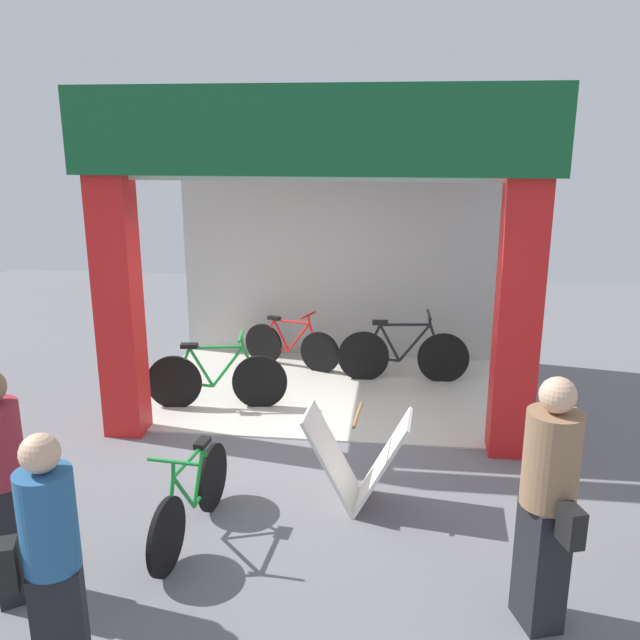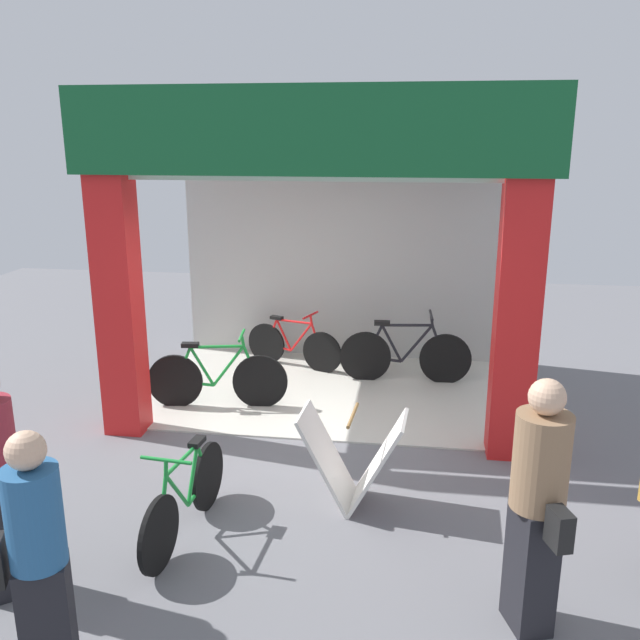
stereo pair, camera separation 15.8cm
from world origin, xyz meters
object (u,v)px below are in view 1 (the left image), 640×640
(bicycle_inside_2, at_px, (291,346))
(pedestrian_0, at_px, (548,501))
(sandwich_board_sign, at_px, (357,459))
(pedestrian_2, at_px, (49,569))
(bicycle_parked_0, at_px, (192,500))
(bicycle_inside_0, at_px, (403,354))
(pedestrian_3, at_px, (2,483))
(bicycle_inside_1, at_px, (216,379))

(bicycle_inside_2, relative_size, pedestrian_0, 0.80)
(sandwich_board_sign, xyz_separation_m, pedestrian_0, (1.31, -1.36, 0.48))
(bicycle_inside_2, xyz_separation_m, pedestrian_2, (-0.39, -5.84, 0.54))
(bicycle_parked_0, height_order, pedestrian_0, pedestrian_0)
(sandwich_board_sign, xyz_separation_m, pedestrian_2, (-1.56, -2.34, 0.43))
(bicycle_inside_0, distance_m, bicycle_inside_2, 1.60)
(bicycle_parked_0, height_order, pedestrian_3, pedestrian_3)
(bicycle_inside_0, xyz_separation_m, pedestrian_3, (-2.73, -4.66, 0.51))
(bicycle_parked_0, xyz_separation_m, pedestrian_0, (2.61, -0.69, 0.58))
(bicycle_inside_0, xyz_separation_m, bicycle_inside_1, (-2.21, -1.17, -0.01))
(bicycle_inside_0, relative_size, bicycle_parked_0, 1.14)
(bicycle_inside_2, relative_size, pedestrian_2, 0.84)
(pedestrian_3, bearing_deg, bicycle_parked_0, 38.97)
(sandwich_board_sign, height_order, pedestrian_2, pedestrian_2)
(pedestrian_2, bearing_deg, pedestrian_3, 133.52)
(bicycle_inside_0, height_order, pedestrian_2, pedestrian_2)
(bicycle_inside_1, bearing_deg, sandwich_board_sign, -47.36)
(bicycle_inside_0, bearing_deg, pedestrian_3, -120.37)
(bicycle_inside_0, height_order, bicycle_parked_0, bicycle_inside_0)
(bicycle_inside_2, distance_m, pedestrian_2, 5.88)
(bicycle_parked_0, bearing_deg, bicycle_inside_1, 101.14)
(pedestrian_0, distance_m, pedestrian_2, 3.04)
(bicycle_inside_0, bearing_deg, bicycle_parked_0, -113.84)
(bicycle_parked_0, bearing_deg, pedestrian_3, -141.03)
(sandwich_board_sign, relative_size, pedestrian_3, 0.56)
(pedestrian_0, bearing_deg, pedestrian_2, -161.18)
(sandwich_board_sign, height_order, pedestrian_3, pedestrian_3)
(bicycle_inside_1, height_order, pedestrian_3, pedestrian_3)
(bicycle_inside_0, xyz_separation_m, sandwich_board_sign, (-0.39, -3.14, 0.06))
(bicycle_inside_0, xyz_separation_m, bicycle_inside_2, (-1.56, 0.36, -0.05))
(bicycle_inside_0, height_order, bicycle_inside_1, bicycle_inside_0)
(bicycle_parked_0, bearing_deg, sandwich_board_sign, 27.54)
(bicycle_inside_1, distance_m, pedestrian_2, 4.35)
(bicycle_inside_2, bearing_deg, bicycle_inside_1, -112.98)
(sandwich_board_sign, distance_m, pedestrian_2, 2.85)
(bicycle_inside_2, height_order, pedestrian_3, pedestrian_3)
(pedestrian_0, height_order, pedestrian_3, pedestrian_0)
(bicycle_inside_2, distance_m, sandwich_board_sign, 3.69)
(sandwich_board_sign, bearing_deg, pedestrian_2, -123.66)
(bicycle_parked_0, xyz_separation_m, pedestrian_2, (-0.27, -1.67, 0.53))
(bicycle_inside_1, bearing_deg, pedestrian_2, -86.63)
(bicycle_inside_2, xyz_separation_m, bicycle_parked_0, (-0.13, -4.17, 0.01))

